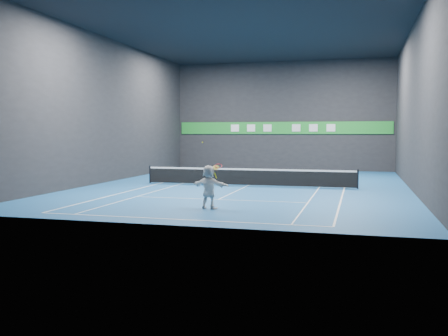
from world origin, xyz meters
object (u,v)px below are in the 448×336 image
(player, at_px, (209,187))
(tennis_racket, at_px, (218,167))
(tennis_net, at_px, (248,176))
(tennis_ball, at_px, (202,142))

(player, relative_size, tennis_racket, 2.86)
(tennis_net, xyz_separation_m, tennis_racket, (0.75, -9.09, 1.15))
(player, bearing_deg, tennis_racket, -158.42)
(player, relative_size, tennis_net, 0.14)
(tennis_racket, bearing_deg, tennis_ball, 174.69)
(tennis_net, height_order, tennis_racket, tennis_racket)
(tennis_ball, bearing_deg, tennis_net, 90.54)
(tennis_ball, bearing_deg, player, -19.54)
(tennis_ball, height_order, tennis_net, tennis_ball)
(player, xyz_separation_m, tennis_racket, (0.35, 0.05, 0.80))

